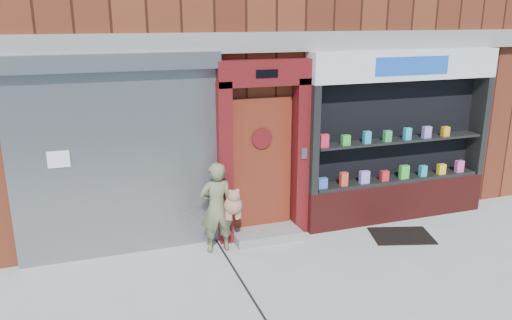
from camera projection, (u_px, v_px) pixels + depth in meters
name	position (u px, v px, depth m)	size (l,w,h in m)	color
ground	(359.00, 281.00, 6.92)	(80.00, 80.00, 0.00)	#9E9E99
shutter_bay	(116.00, 146.00, 7.25)	(3.10, 0.30, 3.04)	gray
red_door_bay	(263.00, 151.00, 7.97)	(1.52, 0.58, 2.90)	#4E0D0F
pharmacy_bay	(398.00, 144.00, 8.73)	(3.50, 0.41, 3.00)	#561714
woman	(218.00, 207.00, 7.60)	(0.62, 0.46, 1.43)	#6A6E48
doormat	(401.00, 236.00, 8.30)	(0.98, 0.68, 0.02)	black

